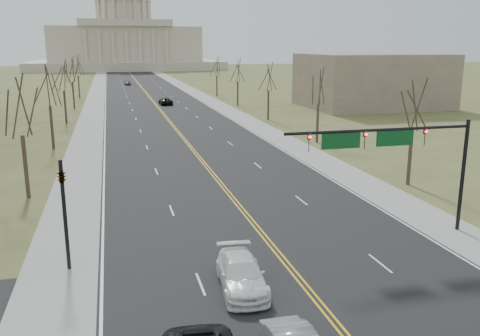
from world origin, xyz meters
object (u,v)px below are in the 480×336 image
signal_mast (394,146)px  car_sb_inner_second (241,274)px  car_far_nb (165,101)px  car_far_sb (128,83)px  signal_left (64,203)px

signal_mast → car_sb_inner_second: size_ratio=2.32×
car_far_nb → car_far_sb: (-5.37, 53.54, 0.00)m
signal_left → car_sb_inner_second: 9.92m
signal_mast → car_far_nb: 76.14m
car_far_nb → signal_left: bearing=77.0°
signal_mast → car_far_nb: bearing=94.2°
car_sb_inner_second → car_far_sb: car_sb_inner_second is taller
signal_mast → car_sb_inner_second: (-10.58, -4.45, -4.99)m
car_far_nb → car_far_sb: 53.81m
signal_left → car_sb_inner_second: (8.37, -4.45, -2.94)m
signal_mast → car_far_sb: 129.87m
car_sb_inner_second → car_far_sb: size_ratio=1.27×
car_sb_inner_second → signal_left: bearing=156.9°
car_sb_inner_second → car_far_nb: 80.37m
car_sb_inner_second → car_far_sb: bearing=95.0°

